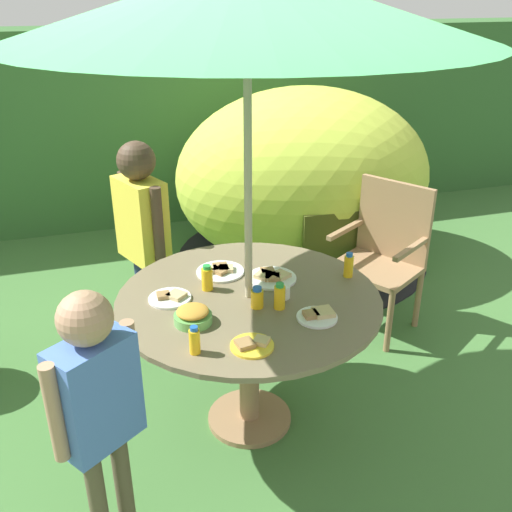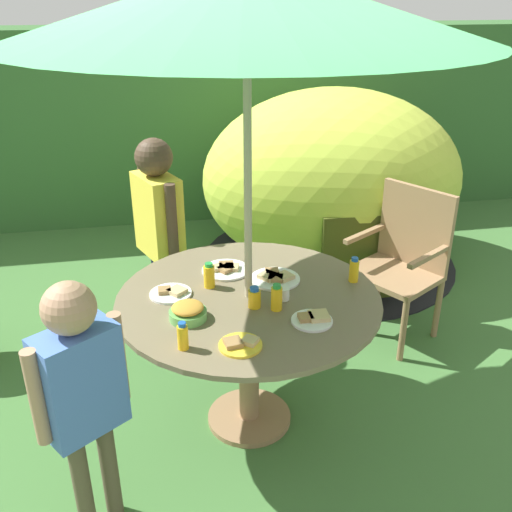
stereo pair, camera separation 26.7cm
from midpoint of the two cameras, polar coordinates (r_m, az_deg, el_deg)
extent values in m
cube|color=#3D6B33|center=(3.21, 1.81, -16.14)|extent=(10.00, 10.00, 0.02)
cube|color=#33602D|center=(5.79, -5.25, 13.06)|extent=(9.00, 0.70, 1.78)
cylinder|color=#93704C|center=(3.19, 1.82, -15.80)|extent=(0.44, 0.44, 0.03)
cylinder|color=#93704C|center=(2.97, 1.91, -10.68)|extent=(0.10, 0.10, 0.73)
cylinder|color=#75664C|center=(2.76, 2.02, -4.30)|extent=(1.28, 1.28, 0.03)
cylinder|color=#B7AD8C|center=(2.61, 2.14, 2.51)|extent=(0.04, 0.04, 2.20)
cone|color=#388C4C|center=(2.40, 2.54, 24.01)|extent=(1.97, 1.97, 0.29)
cylinder|color=#93704C|center=(3.87, 10.61, -4.63)|extent=(0.04, 0.04, 0.42)
cylinder|color=#93704C|center=(3.65, 16.52, -7.24)|extent=(0.04, 0.04, 0.42)
cylinder|color=#93704C|center=(4.16, 13.90, -2.74)|extent=(0.04, 0.04, 0.42)
cylinder|color=#93704C|center=(3.96, 19.54, -5.02)|extent=(0.04, 0.04, 0.42)
cube|color=#93704C|center=(3.80, 15.51, -1.89)|extent=(0.64, 0.66, 0.04)
cube|color=#93704C|center=(3.84, 17.58, 2.78)|extent=(0.30, 0.45, 0.53)
cube|color=#93704C|center=(3.82, 12.93, 2.19)|extent=(0.39, 0.26, 0.03)
cube|color=#93704C|center=(3.60, 19.03, -0.04)|extent=(0.39, 0.26, 0.03)
ellipsoid|color=#B2C63F|center=(4.68, 9.18, 7.58)|extent=(2.12, 1.76, 1.42)
cylinder|color=black|center=(4.94, 8.62, -0.22)|extent=(2.17, 2.17, 0.01)
cube|color=#3E4516|center=(4.07, 12.35, -0.31)|extent=(0.58, 0.05, 0.64)
cylinder|color=navy|center=(3.81, -7.61, -3.38)|extent=(0.08, 0.08, 0.59)
cylinder|color=navy|center=(3.69, -6.60, -4.29)|extent=(0.08, 0.08, 0.59)
cube|color=yellow|center=(3.52, -7.59, 4.00)|extent=(0.31, 0.39, 0.50)
cylinder|color=#4C3828|center=(3.67, -8.96, 5.26)|extent=(0.06, 0.06, 0.45)
cylinder|color=#4C3828|center=(3.35, -6.14, 3.42)|extent=(0.06, 0.06, 0.45)
sphere|color=#4C3828|center=(3.40, -7.94, 9.70)|extent=(0.22, 0.22, 0.22)
cylinder|color=brown|center=(2.58, -13.96, -21.37)|extent=(0.07, 0.07, 0.53)
cylinder|color=brown|center=(2.63, -11.46, -20.07)|extent=(0.07, 0.07, 0.53)
cube|color=#4C72C6|center=(2.28, -13.87, -12.16)|extent=(0.35, 0.31, 0.45)
cylinder|color=tan|center=(2.21, -17.76, -13.45)|extent=(0.06, 0.06, 0.40)
cylinder|color=tan|center=(2.34, -10.35, -10.03)|extent=(0.06, 0.06, 0.40)
sphere|color=tan|center=(2.11, -14.77, -5.15)|extent=(0.20, 0.20, 0.20)
cylinder|color=#66B259|center=(2.57, -3.85, -5.94)|extent=(0.17, 0.17, 0.04)
ellipsoid|color=gold|center=(2.55, -3.87, -5.24)|extent=(0.14, 0.14, 0.04)
cylinder|color=white|center=(2.91, 4.54, -2.36)|extent=(0.25, 0.25, 0.01)
cube|color=tan|center=(2.90, 5.46, -2.11)|extent=(0.11, 0.11, 0.02)
cube|color=#9E7547|center=(2.94, 4.22, -1.64)|extent=(0.08, 0.08, 0.02)
cube|color=tan|center=(2.90, 3.89, -2.05)|extent=(0.12, 0.12, 0.02)
cube|color=#9E7547|center=(2.88, 4.62, -2.27)|extent=(0.09, 0.09, 0.02)
cylinder|color=yellow|center=(2.39, 1.66, -8.98)|extent=(0.18, 0.18, 0.01)
cube|color=tan|center=(2.39, 2.63, -8.54)|extent=(0.08, 0.08, 0.02)
cube|color=#9E7547|center=(2.38, 0.93, -8.72)|extent=(0.08, 0.08, 0.02)
cylinder|color=white|center=(2.78, -5.80, -3.82)|extent=(0.20, 0.20, 0.01)
cube|color=tan|center=(2.76, -5.16, -3.57)|extent=(0.11, 0.11, 0.02)
cube|color=#9E7547|center=(2.77, -6.41, -3.50)|extent=(0.06, 0.06, 0.02)
cylinder|color=white|center=(2.99, -0.49, -1.46)|extent=(0.25, 0.25, 0.01)
cube|color=tan|center=(2.98, 0.12, -1.19)|extent=(0.09, 0.09, 0.02)
cube|color=#9E7547|center=(3.00, -0.45, -1.00)|extent=(0.08, 0.08, 0.02)
cube|color=tan|center=(2.98, -1.28, -1.22)|extent=(0.07, 0.07, 0.02)
cube|color=#9E7547|center=(2.96, -0.48, -1.36)|extent=(0.10, 0.10, 0.02)
cylinder|color=white|center=(2.58, 8.58, -6.48)|extent=(0.19, 0.19, 0.01)
cube|color=tan|center=(2.59, 9.25, -5.99)|extent=(0.09, 0.09, 0.02)
cube|color=#9E7547|center=(2.57, 7.98, -6.17)|extent=(0.06, 0.06, 0.02)
cylinder|color=yellow|center=(2.93, 12.33, -1.54)|extent=(0.05, 0.05, 0.11)
cylinder|color=blue|center=(2.90, 12.45, -0.38)|extent=(0.03, 0.03, 0.02)
cylinder|color=yellow|center=(2.65, 2.74, -4.36)|extent=(0.06, 0.06, 0.09)
cylinder|color=blue|center=(2.62, 2.76, -3.37)|extent=(0.04, 0.04, 0.02)
cylinder|color=yellow|center=(2.36, -4.08, -8.20)|extent=(0.05, 0.05, 0.11)
cylinder|color=blue|center=(2.32, -4.13, -6.92)|extent=(0.03, 0.03, 0.02)
cylinder|color=yellow|center=(2.63, 4.99, -4.34)|extent=(0.05, 0.05, 0.11)
cylinder|color=green|center=(2.60, 5.04, -3.09)|extent=(0.04, 0.04, 0.02)
cylinder|color=yellow|center=(2.81, -1.99, -2.14)|extent=(0.06, 0.06, 0.11)
cylinder|color=green|center=(2.78, -2.01, -0.95)|extent=(0.04, 0.04, 0.02)
cylinder|color=white|center=(2.73, 5.52, -3.83)|extent=(0.06, 0.06, 0.06)
camera|label=1|loc=(0.13, -87.14, 1.35)|focal=40.12mm
camera|label=2|loc=(0.13, 92.86, -1.35)|focal=40.12mm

